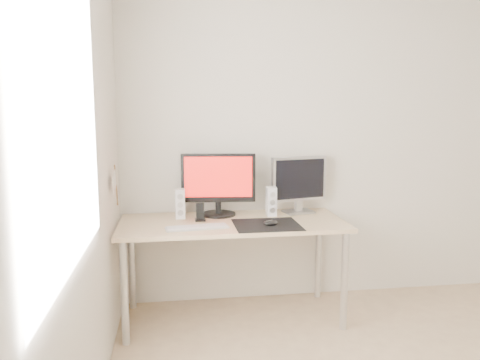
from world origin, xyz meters
TOP-DOWN VIEW (x-y plane):
  - wall_back at (0.00, 1.75)m, footprint 3.50×0.00m
  - wall_left at (-1.75, 0.00)m, footprint 0.00×3.50m
  - window_pane at (-1.74, 0.00)m, footprint 0.00×1.30m
  - mousepad at (-0.71, 1.23)m, footprint 0.45×0.40m
  - mouse at (-0.69, 1.20)m, footprint 0.10×0.06m
  - desk at (-0.93, 1.38)m, footprint 1.60×0.70m
  - main_monitor at (-1.01, 1.57)m, footprint 0.55×0.28m
  - second_monitor at (-0.39, 1.58)m, footprint 0.45×0.20m
  - speaker_left at (-1.30, 1.52)m, footprint 0.07×0.08m
  - speaker_right at (-0.62, 1.51)m, footprint 0.07×0.08m
  - keyboard at (-1.19, 1.21)m, footprint 0.43×0.17m
  - phone_dock at (-1.16, 1.42)m, footprint 0.07×0.06m
  - pennant at (-1.72, 1.24)m, footprint 0.01×0.23m

SIDE VIEW (x-z plane):
  - desk at x=-0.93m, z-range 0.29..1.02m
  - mousepad at x=-0.71m, z-range 0.73..0.73m
  - keyboard at x=-1.19m, z-range 0.73..0.75m
  - mouse at x=-0.69m, z-range 0.73..0.77m
  - phone_dock at x=-1.16m, z-range 0.70..0.84m
  - speaker_left at x=-1.30m, z-range 0.73..0.95m
  - speaker_right at x=-0.62m, z-range 0.73..0.95m
  - second_monitor at x=-0.39m, z-range 0.75..1.19m
  - main_monitor at x=-1.01m, z-range 0.75..1.22m
  - pennant at x=-1.72m, z-range 0.90..1.19m
  - wall_back at x=0.00m, z-range -0.50..3.00m
  - wall_left at x=-1.75m, z-range -0.50..3.00m
  - window_pane at x=-1.74m, z-range 0.85..2.15m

